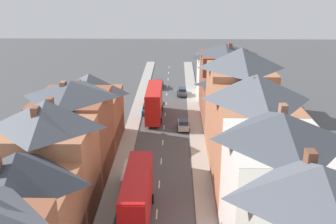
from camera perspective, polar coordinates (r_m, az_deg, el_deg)
The scene contains 13 objects.
pavement_left at distance 59.72m, azimuth -5.61°, elevation -3.54°, with size 2.20×104.00×0.14m, color #A8A399.
pavement_right at distance 59.39m, azimuth 4.23°, elevation -3.63°, with size 2.20×104.00×0.14m, color #A8A399.
centre_line_dashes at distance 57.54m, azimuth -0.77°, elevation -4.45°, with size 0.14×97.80×0.01m.
terrace_row_left at distance 37.23m, azimuth -18.18°, elevation -10.20°, with size 8.00×54.61×12.37m.
terrace_row_right at distance 45.58m, azimuth 11.63°, elevation -2.96°, with size 8.00×75.02×14.55m.
double_decker_bus_lead at distance 66.36m, azimuth -2.03°, elevation 1.49°, with size 2.74×10.80×5.30m.
double_decker_bus_mid_street at distance 39.31m, azimuth -4.47°, elevation -12.17°, with size 2.74×10.80×5.30m.
car_parked_left_a at distance 74.89m, azimuth -2.65°, elevation 2.03°, with size 1.90×4.29×1.68m.
car_parked_right_a at distance 62.03m, azimuth 2.26°, elevation -1.80°, with size 1.90×3.82×1.63m.
car_parked_left_b at distance 69.06m, azimuth -2.98°, elevation 0.48°, with size 1.90×4.10×1.68m.
car_mid_white at distance 84.52m, azimuth -1.32°, elevation 4.10°, with size 1.90×4.33×1.65m.
car_parked_right_b at distance 79.30m, azimuth 2.06°, elevation 3.02°, with size 1.90×4.12×1.58m.
delivery_van at distance 45.66m, azimuth -5.28°, elevation -9.48°, with size 2.20×5.20×2.41m.
Camera 1 is at (1.91, -16.48, 23.52)m, focal length 42.00 mm.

